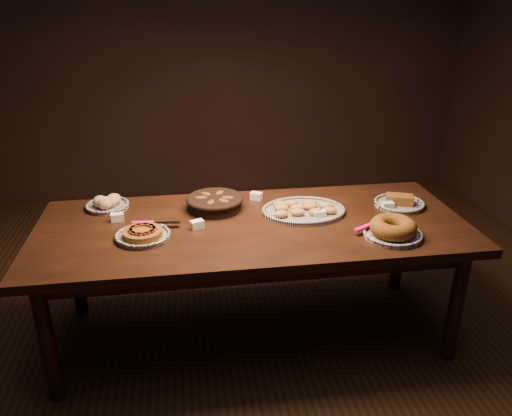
{
  "coord_description": "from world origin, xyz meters",
  "views": [
    {
      "loc": [
        -0.35,
        -2.51,
        1.93
      ],
      "look_at": [
        0.03,
        0.05,
        0.82
      ],
      "focal_mm": 35.0,
      "sensor_mm": 36.0,
      "label": 1
    }
  ],
  "objects": [
    {
      "name": "tent_cards",
      "position": [
        0.04,
        0.11,
        0.77
      ],
      "size": [
        1.65,
        0.44,
        0.04
      ],
      "color": "white",
      "rests_on": "buffet_table"
    },
    {
      "name": "bundt_cake_plate",
      "position": [
        0.71,
        -0.27,
        0.79
      ],
      "size": [
        0.35,
        0.33,
        0.1
      ],
      "rotation": [
        0.0,
        0.0,
        0.09
      ],
      "color": "black",
      "rests_on": "buffet_table"
    },
    {
      "name": "croissant_basket",
      "position": [
        -0.19,
        0.23,
        0.8
      ],
      "size": [
        0.37,
        0.37,
        0.09
      ],
      "rotation": [
        0.0,
        0.0,
        0.18
      ],
      "color": "black",
      "rests_on": "buffet_table"
    },
    {
      "name": "buffet_table",
      "position": [
        0.0,
        0.0,
        0.68
      ],
      "size": [
        2.4,
        1.0,
        0.75
      ],
      "color": "black",
      "rests_on": "ground"
    },
    {
      "name": "apple_tart_plate",
      "position": [
        -0.6,
        -0.09,
        0.77
      ],
      "size": [
        0.34,
        0.29,
        0.06
      ],
      "rotation": [
        0.0,
        0.0,
        0.4
      ],
      "color": "white",
      "rests_on": "buffet_table"
    },
    {
      "name": "loaf_plate",
      "position": [
        0.92,
        0.12,
        0.77
      ],
      "size": [
        0.3,
        0.3,
        0.07
      ],
      "rotation": [
        0.0,
        0.0,
        -0.37
      ],
      "color": "black",
      "rests_on": "buffet_table"
    },
    {
      "name": "bread_roll_plate",
      "position": [
        -0.83,
        0.34,
        0.78
      ],
      "size": [
        0.26,
        0.26,
        0.08
      ],
      "rotation": [
        0.0,
        0.0,
        -0.01
      ],
      "color": "white",
      "rests_on": "buffet_table"
    },
    {
      "name": "madeleine_platter",
      "position": [
        0.31,
        0.1,
        0.77
      ],
      "size": [
        0.49,
        0.39,
        0.05
      ],
      "rotation": [
        0.0,
        0.0,
        0.11
      ],
      "color": "black",
      "rests_on": "buffet_table"
    },
    {
      "name": "ground",
      "position": [
        0.0,
        0.0,
        0.0
      ],
      "size": [
        5.0,
        5.0,
        0.0
      ],
      "primitive_type": "plane",
      "color": "black",
      "rests_on": "ground"
    }
  ]
}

